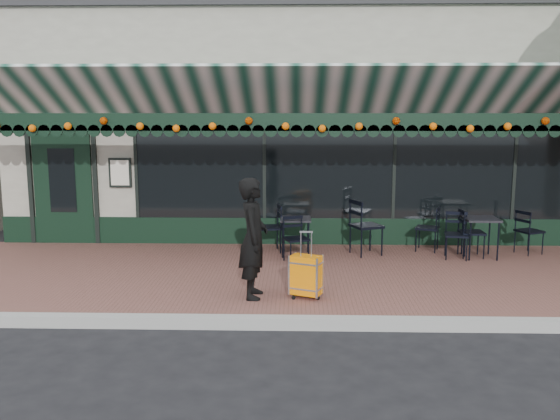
{
  "coord_description": "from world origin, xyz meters",
  "views": [
    {
      "loc": [
        -0.4,
        -6.99,
        2.61
      ],
      "look_at": [
        -0.64,
        1.6,
        1.19
      ],
      "focal_mm": 38.0,
      "sensor_mm": 36.0,
      "label": 1
    }
  ],
  "objects_px": {
    "chair_a_left": "(427,228)",
    "chair_b_left": "(269,228)",
    "chair_a_right": "(472,233)",
    "chair_a_extra": "(529,232)",
    "suitcase": "(306,276)",
    "cafe_table_a": "(481,222)",
    "chair_b_right": "(366,227)",
    "chair_a_front": "(456,235)",
    "chair_b_front": "(296,239)",
    "woman": "(253,238)",
    "cafe_table_b": "(296,222)"
  },
  "relations": [
    {
      "from": "cafe_table_a",
      "to": "chair_a_left",
      "type": "xyz_separation_m",
      "value": [
        -0.79,
        0.49,
        -0.21
      ]
    },
    {
      "from": "suitcase",
      "to": "cafe_table_b",
      "type": "distance_m",
      "value": 2.45
    },
    {
      "from": "chair_a_front",
      "to": "woman",
      "type": "bearing_deg",
      "value": -135.05
    },
    {
      "from": "cafe_table_a",
      "to": "chair_a_right",
      "type": "xyz_separation_m",
      "value": [
        -0.13,
        0.04,
        -0.2
      ]
    },
    {
      "from": "suitcase",
      "to": "chair_a_front",
      "type": "distance_m",
      "value": 3.43
    },
    {
      "from": "suitcase",
      "to": "chair_a_right",
      "type": "height_order",
      "value": "suitcase"
    },
    {
      "from": "chair_a_right",
      "to": "chair_a_extra",
      "type": "bearing_deg",
      "value": -76.25
    },
    {
      "from": "chair_a_left",
      "to": "chair_b_left",
      "type": "distance_m",
      "value": 2.84
    },
    {
      "from": "suitcase",
      "to": "chair_a_extra",
      "type": "height_order",
      "value": "suitcase"
    },
    {
      "from": "chair_a_right",
      "to": "chair_a_extra",
      "type": "xyz_separation_m",
      "value": [
        1.09,
        0.26,
        -0.02
      ]
    },
    {
      "from": "woman",
      "to": "chair_a_left",
      "type": "relative_size",
      "value": 2.0
    },
    {
      "from": "chair_b_right",
      "to": "chair_b_front",
      "type": "xyz_separation_m",
      "value": [
        -1.22,
        -0.59,
        -0.11
      ]
    },
    {
      "from": "cafe_table_a",
      "to": "chair_b_front",
      "type": "relative_size",
      "value": 0.89
    },
    {
      "from": "cafe_table_a",
      "to": "chair_a_front",
      "type": "bearing_deg",
      "value": -167.96
    },
    {
      "from": "suitcase",
      "to": "cafe_table_b",
      "type": "xyz_separation_m",
      "value": [
        -0.14,
        2.43,
        0.28
      ]
    },
    {
      "from": "cafe_table_b",
      "to": "cafe_table_a",
      "type": "bearing_deg",
      "value": -1.64
    },
    {
      "from": "chair_a_extra",
      "to": "cafe_table_b",
      "type": "bearing_deg",
      "value": 67.84
    },
    {
      "from": "suitcase",
      "to": "chair_a_left",
      "type": "bearing_deg",
      "value": 74.67
    },
    {
      "from": "chair_b_left",
      "to": "woman",
      "type": "bearing_deg",
      "value": -13.1
    },
    {
      "from": "woman",
      "to": "chair_a_front",
      "type": "relative_size",
      "value": 2.02
    },
    {
      "from": "suitcase",
      "to": "cafe_table_b",
      "type": "height_order",
      "value": "suitcase"
    },
    {
      "from": "chair_a_front",
      "to": "suitcase",
      "type": "bearing_deg",
      "value": -128.08
    },
    {
      "from": "chair_a_front",
      "to": "chair_b_right",
      "type": "distance_m",
      "value": 1.52
    },
    {
      "from": "chair_a_left",
      "to": "chair_a_front",
      "type": "bearing_deg",
      "value": 53.11
    },
    {
      "from": "cafe_table_b",
      "to": "chair_a_left",
      "type": "xyz_separation_m",
      "value": [
        2.37,
        0.4,
        -0.18
      ]
    },
    {
      "from": "cafe_table_b",
      "to": "chair_a_left",
      "type": "bearing_deg",
      "value": 9.48
    },
    {
      "from": "chair_a_left",
      "to": "chair_a_extra",
      "type": "height_order",
      "value": "chair_a_left"
    },
    {
      "from": "woman",
      "to": "suitcase",
      "type": "relative_size",
      "value": 1.79
    },
    {
      "from": "cafe_table_b",
      "to": "chair_b_right",
      "type": "xyz_separation_m",
      "value": [
        1.23,
        0.08,
        -0.09
      ]
    },
    {
      "from": "woman",
      "to": "cafe_table_a",
      "type": "relative_size",
      "value": 2.35
    },
    {
      "from": "chair_b_right",
      "to": "chair_a_left",
      "type": "bearing_deg",
      "value": -97.55
    },
    {
      "from": "cafe_table_b",
      "to": "chair_a_extra",
      "type": "distance_m",
      "value": 4.12
    },
    {
      "from": "chair_a_right",
      "to": "chair_a_extra",
      "type": "relative_size",
      "value": 1.06
    },
    {
      "from": "cafe_table_a",
      "to": "chair_b_right",
      "type": "height_order",
      "value": "chair_b_right"
    },
    {
      "from": "chair_a_left",
      "to": "chair_a_right",
      "type": "height_order",
      "value": "chair_a_right"
    },
    {
      "from": "chair_b_right",
      "to": "suitcase",
      "type": "bearing_deg",
      "value": 133.47
    },
    {
      "from": "chair_a_right",
      "to": "chair_b_left",
      "type": "relative_size",
      "value": 0.97
    },
    {
      "from": "chair_a_extra",
      "to": "cafe_table_a",
      "type": "bearing_deg",
      "value": 82.58
    },
    {
      "from": "cafe_table_b",
      "to": "chair_b_left",
      "type": "bearing_deg",
      "value": 153.28
    },
    {
      "from": "cafe_table_b",
      "to": "chair_b_front",
      "type": "bearing_deg",
      "value": -88.63
    },
    {
      "from": "chair_a_left",
      "to": "chair_b_front",
      "type": "distance_m",
      "value": 2.52
    },
    {
      "from": "chair_a_front",
      "to": "chair_b_front",
      "type": "distance_m",
      "value": 2.74
    },
    {
      "from": "chair_a_left",
      "to": "chair_b_right",
      "type": "distance_m",
      "value": 1.18
    },
    {
      "from": "chair_a_front",
      "to": "chair_b_front",
      "type": "relative_size",
      "value": 1.04
    },
    {
      "from": "cafe_table_a",
      "to": "chair_a_left",
      "type": "height_order",
      "value": "chair_a_left"
    },
    {
      "from": "suitcase",
      "to": "woman",
      "type": "bearing_deg",
      "value": -159.41
    },
    {
      "from": "cafe_table_a",
      "to": "chair_b_front",
      "type": "bearing_deg",
      "value": -172.38
    },
    {
      "from": "chair_b_left",
      "to": "chair_b_front",
      "type": "distance_m",
      "value": 0.89
    },
    {
      "from": "cafe_table_b",
      "to": "chair_a_extra",
      "type": "height_order",
      "value": "chair_a_extra"
    },
    {
      "from": "chair_a_left",
      "to": "cafe_table_a",
      "type": "bearing_deg",
      "value": 79.26
    }
  ]
}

